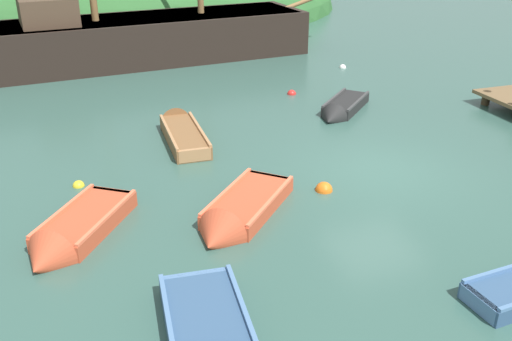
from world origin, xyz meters
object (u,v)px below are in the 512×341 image
at_px(rowboat_outer_left, 73,235).
at_px(buoy_yellow, 79,186).
at_px(rowboat_outer_right, 181,132).
at_px(buoy_red, 292,94).
at_px(sailing_ship, 144,44).
at_px(rowboat_near_dock, 341,110).
at_px(buoy_white, 343,68).
at_px(rowboat_far, 238,216).
at_px(buoy_orange, 324,190).

xyz_separation_m(rowboat_outer_left, buoy_yellow, (0.23, 2.60, -0.12)).
bearing_deg(rowboat_outer_right, buoy_red, -57.20).
height_order(sailing_ship, buoy_red, sailing_ship).
bearing_deg(sailing_ship, buoy_red, -63.33).
bearing_deg(rowboat_near_dock, buoy_white, -161.75).
bearing_deg(buoy_yellow, buoy_red, 34.30).
distance_m(rowboat_outer_left, rowboat_far, 3.49).
xyz_separation_m(sailing_ship, rowboat_outer_right, (-0.43, -9.78, -0.61)).
bearing_deg(sailing_ship, buoy_yellow, -111.85).
distance_m(rowboat_outer_right, buoy_yellow, 4.00).
xyz_separation_m(rowboat_outer_left, rowboat_far, (3.47, -0.32, -0.01)).
distance_m(rowboat_near_dock, rowboat_outer_right, 5.59).
xyz_separation_m(rowboat_outer_right, buoy_orange, (2.54, -4.67, -0.13)).
relative_size(sailing_ship, buoy_white, 57.13).
bearing_deg(sailing_ship, rowboat_near_dock, -66.88).
bearing_deg(rowboat_far, buoy_red, -166.63).
relative_size(buoy_yellow, buoy_white, 0.98).
xyz_separation_m(rowboat_near_dock, buoy_yellow, (-8.70, -2.90, -0.11)).
bearing_deg(rowboat_near_dock, rowboat_outer_left, -12.92).
bearing_deg(rowboat_far, rowboat_outer_left, -52.56).
height_order(rowboat_outer_left, buoy_red, rowboat_outer_left).
height_order(rowboat_near_dock, buoy_yellow, rowboat_near_dock).
relative_size(rowboat_near_dock, buoy_red, 8.24).
height_order(rowboat_near_dock, buoy_red, rowboat_near_dock).
distance_m(buoy_red, buoy_yellow, 9.57).
bearing_deg(buoy_white, buoy_yellow, -144.25).
xyz_separation_m(rowboat_far, buoy_yellow, (-3.25, 2.92, -0.11)).
distance_m(rowboat_far, buoy_red, 9.53).
relative_size(rowboat_outer_left, buoy_red, 9.58).
relative_size(rowboat_outer_right, buoy_orange, 8.75).
bearing_deg(rowboat_far, buoy_white, -173.66).
bearing_deg(sailing_ship, buoy_orange, -87.33).
xyz_separation_m(rowboat_outer_left, buoy_orange, (5.90, 0.41, -0.12)).
height_order(rowboat_outer_right, buoy_orange, rowboat_outer_right).
height_order(sailing_ship, rowboat_outer_right, sailing_ship).
bearing_deg(rowboat_outer_left, buoy_orange, 128.58).
height_order(rowboat_outer_left, rowboat_far, rowboat_far).
xyz_separation_m(rowboat_outer_left, buoy_white, (11.67, 10.84, -0.12)).
xyz_separation_m(rowboat_near_dock, buoy_orange, (-3.03, -5.09, -0.11)).
height_order(rowboat_outer_right, buoy_red, rowboat_outer_right).
distance_m(buoy_red, buoy_orange, 7.90).
bearing_deg(buoy_white, buoy_red, -141.21).
height_order(rowboat_far, rowboat_outer_right, rowboat_far).
xyz_separation_m(rowboat_far, buoy_orange, (2.43, 0.73, -0.11)).
relative_size(rowboat_outer_right, buoy_white, 12.48).
bearing_deg(rowboat_outer_left, rowboat_far, 119.36).
bearing_deg(rowboat_outer_left, buoy_white, 167.45).
distance_m(rowboat_near_dock, rowboat_far, 7.97).
distance_m(rowboat_outer_left, buoy_white, 15.93).
height_order(sailing_ship, rowboat_far, sailing_ship).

